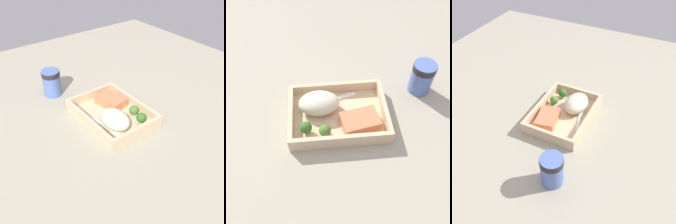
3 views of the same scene
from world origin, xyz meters
The scene contains 9 objects.
ground_plane centered at (0.00, 0.00, -1.00)cm, with size 160.00×160.00×2.00cm, color gray.
takeout_tray centered at (0.00, 0.00, 0.60)cm, with size 27.34×20.06×1.20cm, color #CAAF89.
tray_rim centered at (0.00, 0.00, 2.88)cm, with size 27.34×20.06×3.36cm.
salmon_fillet centered at (-5.69, 3.79, 2.70)cm, with size 10.16×6.81×3.00cm, color #E4784D.
mashed_potatoes centered at (5.14, -2.70, 3.98)cm, with size 11.56×8.20×5.57cm, color beige.
broccoli_floret_1 centered at (4.05, 6.21, 3.06)cm, with size 3.25×3.25×3.55cm.
broccoli_floret_2 centered at (9.04, 5.01, 3.43)cm, with size 3.28×3.28×3.96cm.
fork centered at (2.70, -5.46, 1.42)cm, with size 15.70×5.62×0.44cm.
paper_cup centered at (-26.14, -8.86, 5.71)cm, with size 6.87×6.87×10.20cm.
Camera 1 is at (56.76, -42.85, 54.65)cm, focal length 42.00 mm.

